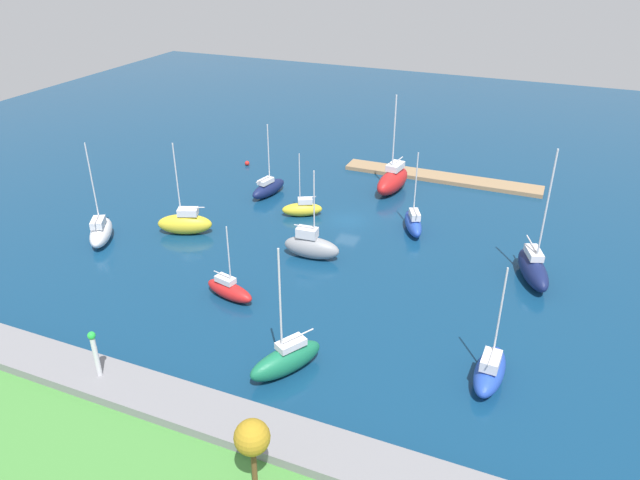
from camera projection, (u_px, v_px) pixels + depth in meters
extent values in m
plane|color=navy|center=(348.00, 221.00, 67.73)|extent=(160.00, 160.00, 0.00)
cube|color=#997A56|center=(441.00, 177.00, 78.69)|extent=(25.95, 3.16, 0.52)
cube|color=gray|center=(178.00, 408.00, 40.23)|extent=(64.44, 3.71, 1.58)
cube|color=#478C3D|center=(124.00, 474.00, 35.80)|extent=(63.13, 9.70, 0.89)
cylinder|color=silver|center=(96.00, 357.00, 41.31)|extent=(0.36, 0.36, 3.20)
sphere|color=green|center=(91.00, 335.00, 40.44)|extent=(0.56, 0.56, 0.56)
cylinder|color=brown|center=(254.00, 466.00, 33.85)|extent=(0.32, 0.32, 3.19)
sphere|color=#AD841E|center=(252.00, 437.00, 32.81)|extent=(2.07, 2.07, 2.07)
ellipsoid|color=#2347B2|center=(490.00, 371.00, 43.38)|extent=(2.31, 5.87, 1.84)
cube|color=silver|center=(491.00, 361.00, 42.39)|extent=(1.33, 2.13, 0.82)
cylinder|color=silver|center=(500.00, 315.00, 41.38)|extent=(0.14, 0.14, 7.72)
cylinder|color=silver|center=(491.00, 357.00, 41.89)|extent=(0.20, 2.10, 0.11)
ellipsoid|color=#141E4C|center=(269.00, 189.00, 73.74)|extent=(2.88, 6.13, 1.76)
cube|color=silver|center=(266.00, 181.00, 72.85)|extent=(1.45, 2.29, 0.57)
cylinder|color=silver|center=(269.00, 154.00, 71.85)|extent=(0.14, 0.14, 7.24)
cylinder|color=silver|center=(263.00, 179.00, 72.25)|extent=(0.62, 2.58, 0.11)
ellipsoid|color=red|center=(230.00, 291.00, 53.25)|extent=(5.40, 2.71, 1.54)
cube|color=silver|center=(225.00, 280.00, 52.98)|extent=(2.03, 1.35, 0.53)
cylinder|color=silver|center=(229.00, 256.00, 51.41)|extent=(0.12, 0.12, 5.75)
cylinder|color=silver|center=(222.00, 274.00, 52.97)|extent=(2.02, 0.56, 0.10)
ellipsoid|color=yellow|center=(185.00, 224.00, 64.42)|extent=(6.26, 4.09, 2.23)
cube|color=silver|center=(188.00, 212.00, 63.71)|extent=(2.44, 1.94, 0.74)
cylinder|color=silver|center=(177.00, 180.00, 62.02)|extent=(0.14, 0.14, 8.06)
cylinder|color=silver|center=(192.00, 207.00, 63.45)|extent=(2.48, 1.06, 0.11)
ellipsoid|color=#19724C|center=(286.00, 361.00, 44.24)|extent=(4.72, 6.32, 2.12)
cube|color=silver|center=(291.00, 344.00, 43.89)|extent=(2.09, 2.50, 0.54)
cylinder|color=silver|center=(280.00, 302.00, 41.57)|extent=(0.15, 0.15, 8.58)
cylinder|color=silver|center=(298.00, 336.00, 44.03)|extent=(1.52, 2.55, 0.12)
ellipsoid|color=gray|center=(312.00, 248.00, 59.65)|extent=(5.91, 2.36, 2.27)
cube|color=silver|center=(307.00, 232.00, 59.02)|extent=(2.16, 1.32, 0.99)
cylinder|color=silver|center=(314.00, 205.00, 57.37)|extent=(0.14, 0.14, 7.15)
cylinder|color=silver|center=(304.00, 226.00, 58.81)|extent=(2.13, 0.25, 0.11)
ellipsoid|color=white|center=(101.00, 233.00, 62.82)|extent=(4.70, 6.14, 2.07)
cube|color=silver|center=(98.00, 223.00, 61.74)|extent=(2.12, 2.45, 0.76)
cylinder|color=silver|center=(93.00, 184.00, 60.54)|extent=(0.14, 0.14, 8.77)
cylinder|color=silver|center=(96.00, 220.00, 61.10)|extent=(1.31, 2.17, 0.11)
ellipsoid|color=#2347B2|center=(413.00, 224.00, 64.95)|extent=(3.81, 5.82, 1.86)
cube|color=silver|center=(415.00, 215.00, 63.94)|extent=(1.72, 2.25, 0.74)
cylinder|color=silver|center=(416.00, 184.00, 63.10)|extent=(0.14, 0.14, 7.13)
cylinder|color=silver|center=(416.00, 211.00, 63.41)|extent=(0.99, 1.98, 0.11)
ellipsoid|color=#141E4C|center=(533.00, 270.00, 55.81)|extent=(4.44, 7.39, 2.29)
cube|color=silver|center=(534.00, 253.00, 55.62)|extent=(2.06, 2.83, 0.66)
cylinder|color=silver|center=(547.00, 208.00, 52.41)|extent=(0.17, 0.17, 10.88)
cylinder|color=silver|center=(532.00, 244.00, 56.15)|extent=(1.39, 3.37, 0.14)
ellipsoid|color=red|center=(393.00, 181.00, 74.58)|extent=(3.51, 7.63, 2.77)
cube|color=silver|center=(395.00, 166.00, 74.19)|extent=(1.88, 2.83, 0.80)
cylinder|color=silver|center=(394.00, 135.00, 71.41)|extent=(0.18, 0.18, 9.58)
cylinder|color=silver|center=(398.00, 161.00, 74.42)|extent=(0.55, 3.16, 0.14)
ellipsoid|color=yellow|center=(302.00, 209.00, 68.56)|extent=(4.88, 3.56, 1.55)
cube|color=silver|center=(305.00, 201.00, 68.07)|extent=(1.93, 1.64, 0.63)
cylinder|color=silver|center=(300.00, 179.00, 66.77)|extent=(0.11, 0.11, 6.04)
cylinder|color=silver|center=(308.00, 197.00, 67.87)|extent=(1.69, 0.91, 0.09)
sphere|color=red|center=(247.00, 163.00, 83.24)|extent=(0.66, 0.66, 0.66)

